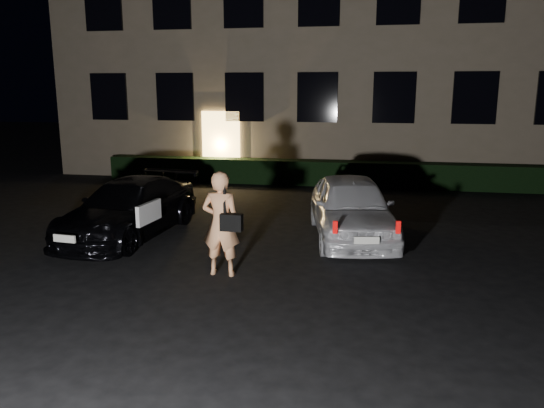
# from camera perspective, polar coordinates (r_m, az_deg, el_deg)

# --- Properties ---
(ground) EXTENTS (80.00, 80.00, 0.00)m
(ground) POSITION_cam_1_polar(r_m,az_deg,el_deg) (8.67, -2.95, -10.19)
(ground) COLOR black
(ground) RESTS_ON ground
(building) EXTENTS (20.00, 8.11, 12.00)m
(building) POSITION_cam_1_polar(r_m,az_deg,el_deg) (23.00, 6.12, 18.99)
(building) COLOR #756853
(building) RESTS_ON ground
(hedge) EXTENTS (15.00, 0.70, 0.85)m
(hedge) POSITION_cam_1_polar(r_m,az_deg,el_deg) (18.61, 4.61, 3.38)
(hedge) COLOR black
(hedge) RESTS_ON ground
(sedan) EXTENTS (2.23, 4.60, 1.28)m
(sedan) POSITION_cam_1_polar(r_m,az_deg,el_deg) (12.50, -15.10, -0.46)
(sedan) COLOR black
(sedan) RESTS_ON ground
(hatch) EXTENTS (2.40, 4.40, 1.42)m
(hatch) POSITION_cam_1_polar(r_m,az_deg,el_deg) (12.00, 8.54, -0.35)
(hatch) COLOR silver
(hatch) RESTS_ON ground
(man) EXTENTS (0.78, 0.48, 1.91)m
(man) POSITION_cam_1_polar(r_m,az_deg,el_deg) (9.50, -5.48, -2.11)
(man) COLOR #E99E69
(man) RESTS_ON ground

